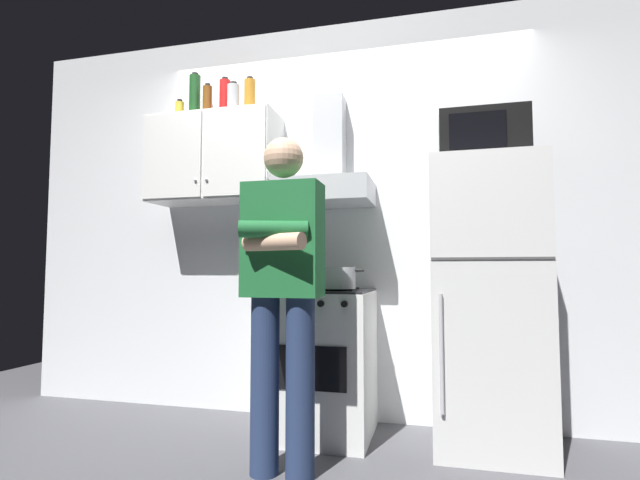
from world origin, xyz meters
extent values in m
plane|color=#4C4C51|center=(0.00, 0.00, 0.00)|extent=(7.00, 7.00, 0.00)
cube|color=white|center=(0.00, 0.60, 1.35)|extent=(4.80, 0.10, 2.70)
cube|color=white|center=(-0.85, 0.38, 1.75)|extent=(0.90, 0.34, 0.60)
cube|color=white|center=(-1.07, 0.20, 1.75)|extent=(0.43, 0.01, 0.58)
cube|color=white|center=(-0.62, 0.20, 1.75)|extent=(0.43, 0.01, 0.58)
sphere|color=#B2B2B7|center=(-0.89, 0.19, 1.57)|extent=(0.02, 0.02, 0.02)
sphere|color=#B2B2B7|center=(-0.81, 0.19, 1.57)|extent=(0.02, 0.02, 0.02)
cube|color=white|center=(-0.05, 0.25, 0.42)|extent=(0.60, 0.60, 0.85)
cube|color=black|center=(-0.05, 0.25, 0.86)|extent=(0.59, 0.59, 0.01)
cube|color=black|center=(-0.05, -0.05, 0.45)|extent=(0.42, 0.01, 0.24)
cylinder|color=black|center=(-0.18, 0.13, 0.87)|extent=(0.16, 0.16, 0.01)
cylinder|color=black|center=(0.08, 0.13, 0.87)|extent=(0.16, 0.16, 0.01)
cylinder|color=black|center=(-0.18, 0.37, 0.87)|extent=(0.16, 0.16, 0.01)
cylinder|color=black|center=(0.08, 0.37, 0.87)|extent=(0.16, 0.16, 0.01)
cylinder|color=black|center=(-0.25, -0.06, 0.80)|extent=(0.04, 0.02, 0.04)
cylinder|color=black|center=(-0.12, -0.06, 0.80)|extent=(0.04, 0.02, 0.04)
cylinder|color=black|center=(0.02, -0.06, 0.80)|extent=(0.04, 0.02, 0.04)
cylinder|color=black|center=(0.15, -0.06, 0.80)|extent=(0.04, 0.02, 0.04)
cube|color=#B7BABF|center=(-0.05, 0.33, 1.47)|extent=(0.60, 0.44, 0.15)
cube|color=#B7BABF|center=(-0.05, 0.47, 1.85)|extent=(0.20, 0.16, 0.60)
cube|color=silver|center=(0.90, 0.25, 0.80)|extent=(0.60, 0.60, 1.60)
cube|color=#4C4C4C|center=(0.90, -0.05, 1.04)|extent=(0.59, 0.01, 0.01)
cylinder|color=silver|center=(0.65, -0.06, 0.56)|extent=(0.02, 0.02, 0.60)
cube|color=black|center=(0.90, 0.27, 1.74)|extent=(0.48, 0.36, 0.28)
cube|color=black|center=(0.86, 0.09, 1.74)|extent=(0.30, 0.01, 0.20)
cylinder|color=navy|center=(-0.19, -0.35, 0.42)|extent=(0.14, 0.14, 0.85)
cylinder|color=navy|center=(-0.01, -0.35, 0.42)|extent=(0.14, 0.14, 0.85)
cube|color=#1E6633|center=(-0.10, -0.35, 1.13)|extent=(0.38, 0.20, 0.56)
cylinder|color=#1E6633|center=(-0.10, -0.49, 1.17)|extent=(0.33, 0.17, 0.08)
cylinder|color=#DBAD89|center=(-0.10, -0.49, 1.11)|extent=(0.33, 0.17, 0.08)
sphere|color=#DBAD89|center=(-0.10, -0.35, 1.54)|extent=(0.20, 0.20, 0.20)
cylinder|color=#B7BABF|center=(0.08, 0.13, 0.94)|extent=(0.20, 0.20, 0.12)
cylinder|color=black|center=(-0.04, 0.13, 0.98)|extent=(0.05, 0.01, 0.01)
cylinder|color=black|center=(0.20, 0.13, 0.98)|extent=(0.05, 0.01, 0.01)
cylinder|color=red|center=(-0.80, 0.42, 2.19)|extent=(0.08, 0.08, 0.27)
cylinder|color=black|center=(-0.80, 0.42, 2.33)|extent=(0.04, 0.04, 0.02)
cylinder|color=gold|center=(-1.13, 0.39, 2.12)|extent=(0.06, 0.06, 0.13)
cylinder|color=black|center=(-1.13, 0.39, 2.19)|extent=(0.03, 0.03, 0.02)
cylinder|color=#19471E|center=(-1.03, 0.42, 2.22)|extent=(0.08, 0.08, 0.33)
cylinder|color=black|center=(-1.03, 0.42, 2.39)|extent=(0.04, 0.04, 0.02)
cylinder|color=#B7721E|center=(-0.60, 0.39, 2.17)|extent=(0.08, 0.08, 0.24)
cylinder|color=black|center=(-0.60, 0.39, 2.30)|extent=(0.04, 0.04, 0.02)
cylinder|color=#B2B5BA|center=(-0.70, 0.34, 2.15)|extent=(0.08, 0.08, 0.20)
cylinder|color=black|center=(-0.70, 0.34, 2.26)|extent=(0.05, 0.05, 0.02)
cylinder|color=brown|center=(-0.92, 0.39, 2.17)|extent=(0.06, 0.06, 0.23)
cylinder|color=black|center=(-0.92, 0.39, 2.29)|extent=(0.04, 0.04, 0.02)
camera|label=1|loc=(0.63, -2.52, 0.97)|focal=26.07mm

